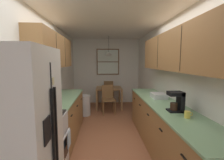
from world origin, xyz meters
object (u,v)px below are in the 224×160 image
dining_table (109,91)px  dish_rack (159,96)px  dining_chair_far (109,91)px  mug_by_coffeemaker (188,115)px  table_serving_bowl (106,87)px  dining_chair_near (108,98)px  coffee_maker (177,101)px  stove_range (41,146)px  refrigerator (16,142)px  storage_canister (51,102)px  microwave_over_range (28,60)px  trash_bin (85,105)px

dining_table → dish_rack: dish_rack is taller
dining_chair_far → mug_by_coffeemaker: bearing=-77.7°
dining_chair_far → table_serving_bowl: 0.75m
dining_chair_near → coffee_maker: size_ratio=2.93×
stove_range → table_serving_bowl: 3.57m
dining_table → mug_by_coffeemaker: bearing=-75.5°
refrigerator → storage_canister: bearing=92.4°
microwave_over_range → mug_by_coffeemaker: size_ratio=5.46×
microwave_over_range → dining_chair_far: 4.45m
trash_bin → mug_by_coffeemaker: (1.72, -2.81, 0.64)m
refrigerator → coffee_maker: bearing=22.9°
refrigerator → dining_table: refrigerator is taller
trash_bin → storage_canister: storage_canister is taller
dining_chair_far → mug_by_coffeemaker: 4.38m
microwave_over_range → dining_table: size_ratio=0.69×
trash_bin → coffee_maker: coffee_maker is taller
refrigerator → storage_canister: refrigerator is taller
dining_table → mug_by_coffeemaker: mug_by_coffeemaker is taller
dining_table → mug_by_coffeemaker: 3.76m
stove_range → storage_canister: bearing=90.7°
refrigerator → microwave_over_range: microwave_over_range is taller
trash_bin → coffee_maker: 3.14m
dining_chair_near → storage_canister: size_ratio=4.80×
mug_by_coffeemaker → dish_rack: (0.02, 1.19, 0.00)m
dining_table → table_serving_bowl: bearing=-150.9°
dining_table → dining_chair_near: (-0.05, -0.64, -0.12)m
coffee_maker → stove_range: bearing=-175.8°
dining_chair_far → mug_by_coffeemaker: mug_by_coffeemaker is taller
trash_bin → dish_rack: dish_rack is taller
dining_chair_near → table_serving_bowl: 0.63m
storage_canister → table_serving_bowl: bearing=71.8°
coffee_maker → refrigerator: bearing=-157.1°
trash_bin → table_serving_bowl: size_ratio=3.46×
stove_range → dish_rack: bearing=27.2°
dish_rack → dining_chair_near: bearing=119.3°
stove_range → dining_table: bearing=72.9°
dining_chair_near → dish_rack: bearing=-60.7°
storage_canister → dining_table: bearing=70.3°
dining_table → trash_bin: (-0.78, -0.81, -0.31)m
mug_by_coffeemaker → microwave_over_range: bearing=176.2°
stove_range → mug_by_coffeemaker: bearing=-4.0°
microwave_over_range → mug_by_coffeemaker: 2.25m
stove_range → dining_chair_near: 3.03m
refrigerator → trash_bin: refrigerator is taller
dining_chair_far → mug_by_coffeemaker: size_ratio=7.85×
coffee_maker → mug_by_coffeemaker: bearing=-87.8°
coffee_maker → mug_by_coffeemaker: 0.31m
mug_by_coffeemaker → table_serving_bowl: mug_by_coffeemaker is taller
dining_chair_near → dish_rack: (1.01, -1.80, 0.45)m
stove_range → storage_canister: size_ratio=5.86×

